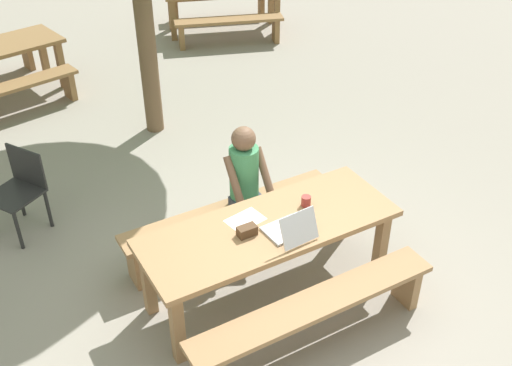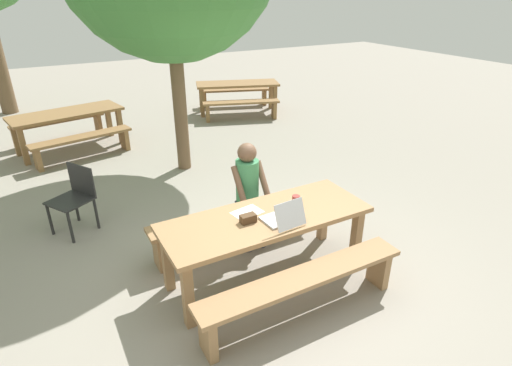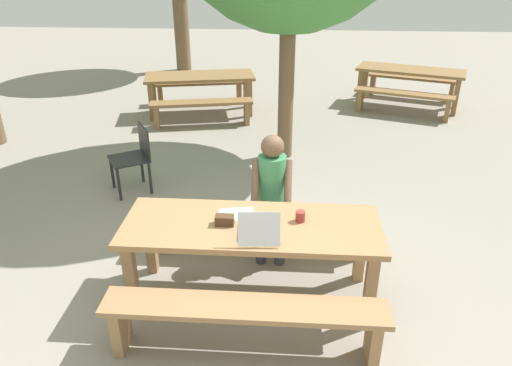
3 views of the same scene
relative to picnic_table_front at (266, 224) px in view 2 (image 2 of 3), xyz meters
The scene contains 16 objects.
ground_plane 0.63m from the picnic_table_front, ahead, with size 30.00×30.00×0.00m, color gray.
picnic_table_front is the anchor object (origin of this frame).
bench_near 0.73m from the picnic_table_front, 90.00° to the right, with size 2.08×0.30×0.46m.
bench_far 0.73m from the picnic_table_front, 90.00° to the left, with size 2.08×0.30×0.46m.
laptop 0.27m from the picnic_table_front, 69.59° to the right, with size 0.34×0.38×0.27m.
small_pouch 0.26m from the picnic_table_front, behind, with size 0.15×0.09×0.08m.
paper_sheet 0.23m from the picnic_table_front, 132.08° to the left, with size 0.33×0.26×0.00m.
coffee_mug 0.43m from the picnic_table_front, 10.24° to the left, with size 0.08×0.08×0.09m.
person_seated 0.65m from the picnic_table_front, 77.32° to the left, with size 0.37×0.39×1.25m.
plastic_chair 2.51m from the picnic_table_front, 129.24° to the left, with size 0.60×0.60×0.82m.
picnic_table_mid 6.29m from the picnic_table_front, 66.09° to the left, with size 2.05×1.30×0.72m.
bench_mid_south 5.67m from the picnic_table_front, 65.58° to the left, with size 1.74×0.85×0.43m.
bench_mid_north 6.91m from the picnic_table_front, 66.51° to the left, with size 1.74×0.85×0.43m.
picnic_table_rear 5.19m from the picnic_table_front, 104.58° to the left, with size 2.03×1.12×0.71m.
bench_rear_south 4.55m from the picnic_table_front, 105.04° to the left, with size 1.75×0.64×0.43m.
bench_rear_north 5.86m from the picnic_table_front, 104.23° to the left, with size 1.75×0.64×0.43m.
Camera 2 is at (-1.79, -3.04, 2.79)m, focal length 28.84 mm.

